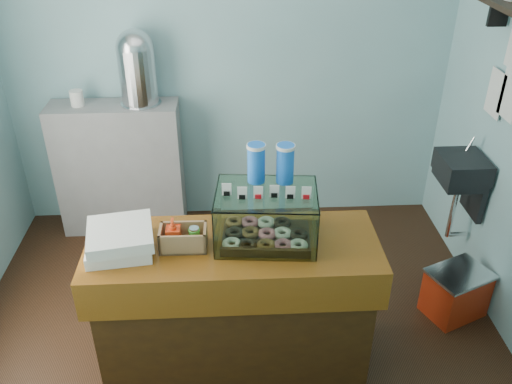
{
  "coord_description": "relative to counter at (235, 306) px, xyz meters",
  "views": [
    {
      "loc": [
        -0.0,
        -2.63,
        2.64
      ],
      "look_at": [
        0.13,
        -0.15,
        1.16
      ],
      "focal_mm": 38.0,
      "sensor_mm": 36.0,
      "label": 1
    }
  ],
  "objects": [
    {
      "name": "ground",
      "position": [
        0.0,
        0.25,
        -0.46
      ],
      "size": [
        3.5,
        3.5,
        0.0
      ],
      "primitive_type": "plane",
      "color": "black",
      "rests_on": "ground"
    },
    {
      "name": "room_shell",
      "position": [
        0.03,
        0.26,
        1.25
      ],
      "size": [
        3.54,
        3.04,
        2.82
      ],
      "color": "#7BABB3",
      "rests_on": "ground"
    },
    {
      "name": "counter",
      "position": [
        0.0,
        0.0,
        0.0
      ],
      "size": [
        1.6,
        0.6,
        0.9
      ],
      "color": "#3C220B",
      "rests_on": "ground"
    },
    {
      "name": "back_shelf",
      "position": [
        -0.9,
        1.57,
        0.09
      ],
      "size": [
        1.0,
        0.32,
        1.1
      ],
      "primitive_type": "cube",
      "color": "gray",
      "rests_on": "ground"
    },
    {
      "name": "display_case",
      "position": [
        0.18,
        0.07,
        0.61
      ],
      "size": [
        0.58,
        0.44,
        0.51
      ],
      "rotation": [
        0.0,
        0.0,
        -0.09
      ],
      "color": "black",
      "rests_on": "counter"
    },
    {
      "name": "condiment_crate",
      "position": [
        -0.27,
        -0.01,
        0.51
      ],
      "size": [
        0.25,
        0.15,
        0.18
      ],
      "rotation": [
        0.0,
        0.0,
        -0.02
      ],
      "color": "#A47C52",
      "rests_on": "counter"
    },
    {
      "name": "pastry_boxes",
      "position": [
        -0.6,
        -0.01,
        0.51
      ],
      "size": [
        0.39,
        0.39,
        0.13
      ],
      "rotation": [
        0.0,
        0.0,
        0.12
      ],
      "color": "white",
      "rests_on": "counter"
    },
    {
      "name": "coffee_urn",
      "position": [
        -0.67,
        1.59,
        0.94
      ],
      "size": [
        0.31,
        0.31,
        0.57
      ],
      "color": "silver",
      "rests_on": "back_shelf"
    },
    {
      "name": "red_cooler",
      "position": [
        1.51,
        0.36,
        -0.28
      ],
      "size": [
        0.48,
        0.43,
        0.35
      ],
      "rotation": [
        0.0,
        0.0,
        0.41
      ],
      "color": "red",
      "rests_on": "ground"
    }
  ]
}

